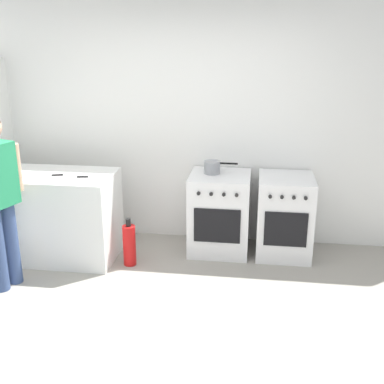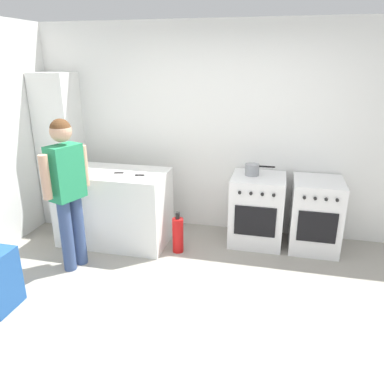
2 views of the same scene
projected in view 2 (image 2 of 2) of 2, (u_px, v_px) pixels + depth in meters
ground_plane at (202, 316)px, 3.33m from camera, size 8.00×8.00×0.00m
back_wall at (235, 131)px, 4.68m from camera, size 6.00×0.10×2.60m
counter_unit at (114, 207)px, 4.57m from camera, size 1.30×0.70×0.90m
oven_left at (257, 210)px, 4.55m from camera, size 0.63×0.62×0.85m
oven_right at (315, 215)px, 4.41m from camera, size 0.56×0.62×0.85m
pot at (252, 170)px, 4.44m from camera, size 0.35×0.17×0.13m
knife_bread at (76, 173)px, 4.36m from camera, size 0.35×0.05×0.01m
knife_chef at (147, 175)px, 4.27m from camera, size 0.31×0.09×0.01m
knife_carving at (127, 173)px, 4.36m from camera, size 0.32×0.12×0.01m
person at (67, 183)px, 3.81m from camera, size 0.30×0.54×1.62m
fire_extinguisher at (178, 235)px, 4.38m from camera, size 0.13×0.13×0.50m
larder_cabinet at (61, 150)px, 5.03m from camera, size 0.48×0.44×2.00m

